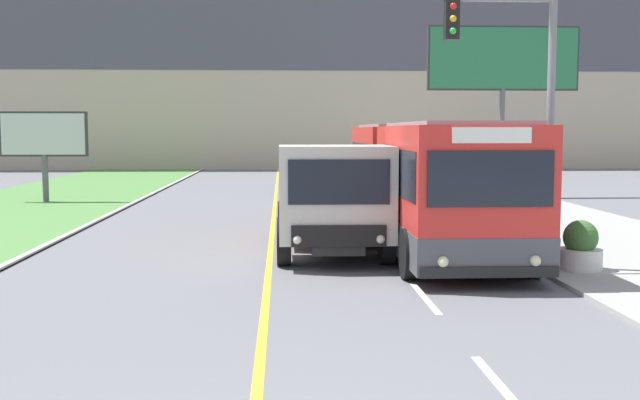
{
  "coord_description": "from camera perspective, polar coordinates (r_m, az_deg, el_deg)",
  "views": [
    {
      "loc": [
        0.29,
        -4.82,
        2.89
      ],
      "look_at": [
        1.1,
        11.16,
        1.4
      ],
      "focal_mm": 42.0,
      "sensor_mm": 36.0,
      "label": 1
    }
  ],
  "objects": [
    {
      "name": "traffic_light_mast",
      "position": [
        15.79,
        14.98,
        8.27
      ],
      "size": [
        2.28,
        0.32,
        5.89
      ],
      "color": "slate",
      "rests_on": "ground_plane"
    },
    {
      "name": "billboard_small",
      "position": [
        32.0,
        -20.29,
        4.49
      ],
      "size": [
        3.45,
        0.24,
        3.65
      ],
      "color": "#59595B",
      "rests_on": "ground_plane"
    },
    {
      "name": "city_bus",
      "position": [
        19.58,
        7.91,
        1.37
      ],
      "size": [
        2.71,
        12.61,
        3.07
      ],
      "color": "red",
      "rests_on": "ground_plane"
    },
    {
      "name": "apartment_block_background",
      "position": [
        60.35,
        -3.23,
        12.52
      ],
      "size": [
        80.0,
        8.04,
        20.94
      ],
      "color": "#BCAD93",
      "rests_on": "ground_plane"
    },
    {
      "name": "planter_round_third",
      "position": [
        26.4,
        9.99,
        0.16
      ],
      "size": [
        0.93,
        0.93,
        1.08
      ],
      "color": "silver",
      "rests_on": "sidewalk_right"
    },
    {
      "name": "car_distant",
      "position": [
        33.39,
        -0.59,
        1.53
      ],
      "size": [
        1.8,
        4.3,
        1.45
      ],
      "color": "#2D4784",
      "rests_on": "ground_plane"
    },
    {
      "name": "planter_round_second",
      "position": [
        21.15,
        13.44,
        -1.17
      ],
      "size": [
        0.96,
        0.96,
        1.09
      ],
      "color": "silver",
      "rests_on": "sidewalk_right"
    },
    {
      "name": "dump_truck",
      "position": [
        17.06,
        0.94,
        -0.03
      ],
      "size": [
        2.52,
        6.37,
        2.57
      ],
      "color": "black",
      "rests_on": "ground_plane"
    },
    {
      "name": "billboard_large",
      "position": [
        33.7,
        13.78,
        10.05
      ],
      "size": [
        6.59,
        0.24,
        7.38
      ],
      "color": "#59595B",
      "rests_on": "ground_plane"
    },
    {
      "name": "planter_round_near",
      "position": [
        16.06,
        19.22,
        -3.46
      ],
      "size": [
        0.87,
        0.87,
        1.01
      ],
      "color": "silver",
      "rests_on": "sidewalk_right"
    }
  ]
}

